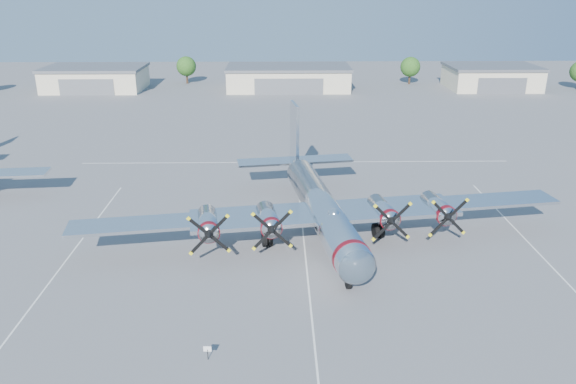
{
  "coord_description": "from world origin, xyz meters",
  "views": [
    {
      "loc": [
        -2.48,
        -50.54,
        24.06
      ],
      "look_at": [
        -1.47,
        4.63,
        3.2
      ],
      "focal_mm": 35.0,
      "sensor_mm": 36.0,
      "label": 1
    }
  ],
  "objects_px": {
    "tree_west": "(186,66)",
    "tree_east": "(410,67)",
    "hangar_west": "(96,78)",
    "hangar_east": "(491,77)",
    "hangar_center": "(288,77)",
    "main_bomber_b29": "(319,233)",
    "info_placard": "(208,350)"
  },
  "relations": [
    {
      "from": "hangar_center",
      "to": "hangar_east",
      "type": "bearing_deg",
      "value": 0.0
    },
    {
      "from": "hangar_west",
      "to": "hangar_east",
      "type": "height_order",
      "value": "same"
    },
    {
      "from": "tree_west",
      "to": "main_bomber_b29",
      "type": "relative_size",
      "value": 0.14
    },
    {
      "from": "hangar_west",
      "to": "hangar_east",
      "type": "bearing_deg",
      "value": 0.0
    },
    {
      "from": "hangar_west",
      "to": "hangar_east",
      "type": "distance_m",
      "value": 93.0
    },
    {
      "from": "hangar_west",
      "to": "tree_west",
      "type": "distance_m",
      "value": 21.61
    },
    {
      "from": "hangar_center",
      "to": "hangar_east",
      "type": "relative_size",
      "value": 1.39
    },
    {
      "from": "tree_east",
      "to": "info_placard",
      "type": "bearing_deg",
      "value": -109.24
    },
    {
      "from": "tree_west",
      "to": "hangar_west",
      "type": "bearing_deg",
      "value": -158.11
    },
    {
      "from": "hangar_center",
      "to": "info_placard",
      "type": "relative_size",
      "value": 27.36
    },
    {
      "from": "hangar_center",
      "to": "info_placard",
      "type": "distance_m",
      "value": 101.16
    },
    {
      "from": "hangar_east",
      "to": "info_placard",
      "type": "xyz_separation_m",
      "value": [
        -55.33,
        -100.88,
        -1.98
      ]
    },
    {
      "from": "tree_east",
      "to": "main_bomber_b29",
      "type": "distance_m",
      "value": 91.36
    },
    {
      "from": "hangar_west",
      "to": "hangar_east",
      "type": "relative_size",
      "value": 1.1
    },
    {
      "from": "tree_west",
      "to": "tree_east",
      "type": "bearing_deg",
      "value": -2.08
    },
    {
      "from": "hangar_east",
      "to": "info_placard",
      "type": "bearing_deg",
      "value": -118.74
    },
    {
      "from": "tree_west",
      "to": "hangar_east",
      "type": "bearing_deg",
      "value": -6.28
    },
    {
      "from": "hangar_center",
      "to": "tree_west",
      "type": "height_order",
      "value": "tree_west"
    },
    {
      "from": "hangar_center",
      "to": "main_bomber_b29",
      "type": "bearing_deg",
      "value": -88.86
    },
    {
      "from": "hangar_center",
      "to": "hangar_east",
      "type": "height_order",
      "value": "same"
    },
    {
      "from": "tree_west",
      "to": "info_placard",
      "type": "height_order",
      "value": "tree_west"
    },
    {
      "from": "hangar_east",
      "to": "tree_west",
      "type": "distance_m",
      "value": 73.46
    },
    {
      "from": "tree_east",
      "to": "hangar_west",
      "type": "bearing_deg",
      "value": -175.4
    },
    {
      "from": "hangar_west",
      "to": "hangar_center",
      "type": "height_order",
      "value": "same"
    },
    {
      "from": "hangar_west",
      "to": "hangar_east",
      "type": "xyz_separation_m",
      "value": [
        93.0,
        0.0,
        0.0
      ]
    },
    {
      "from": "tree_west",
      "to": "tree_east",
      "type": "relative_size",
      "value": 1.0
    },
    {
      "from": "hangar_east",
      "to": "hangar_west",
      "type": "bearing_deg",
      "value": -180.0
    },
    {
      "from": "hangar_center",
      "to": "main_bomber_b29",
      "type": "distance_m",
      "value": 80.76
    },
    {
      "from": "hangar_west",
      "to": "info_placard",
      "type": "xyz_separation_m",
      "value": [
        37.67,
        -100.88,
        -1.98
      ]
    },
    {
      "from": "hangar_center",
      "to": "main_bomber_b29",
      "type": "relative_size",
      "value": 0.6
    },
    {
      "from": "hangar_center",
      "to": "tree_west",
      "type": "xyz_separation_m",
      "value": [
        -25.0,
        8.04,
        1.51
      ]
    },
    {
      "from": "main_bomber_b29",
      "to": "tree_east",
      "type": "bearing_deg",
      "value": 63.14
    }
  ]
}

